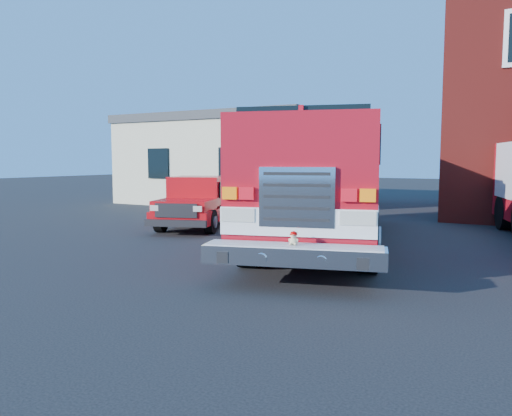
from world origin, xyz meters
The scene contains 4 objects.
ground centered at (0.00, 0.00, 0.00)m, with size 100.00×100.00×0.00m, color black.
side_building centered at (-9.00, 13.00, 2.20)m, with size 10.20×8.20×4.35m.
fire_engine centered at (-0.40, 3.16, 1.64)m, with size 5.59×10.63×3.16m.
pickup_truck centered at (-5.13, 4.21, 0.78)m, with size 3.31×5.32×1.64m.
Camera 1 is at (4.47, -9.10, 2.19)m, focal length 35.00 mm.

